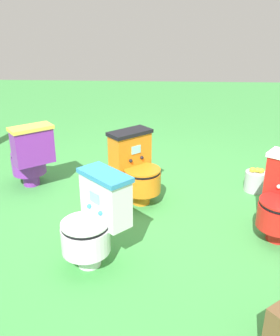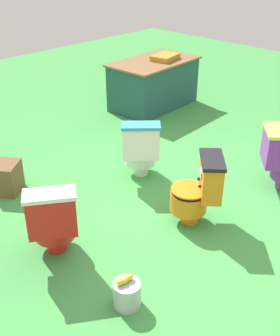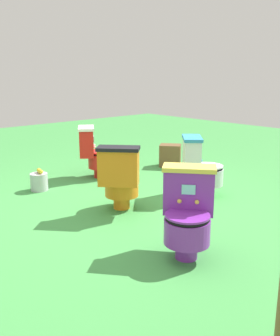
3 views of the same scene
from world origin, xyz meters
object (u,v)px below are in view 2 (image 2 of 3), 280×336
at_px(small_crate, 7,178).
at_px(toilet_orange, 198,190).
at_px(toilet_red, 53,221).
at_px(toilet_white, 141,149).
at_px(lemon_bucket, 127,293).
at_px(vendor_table, 154,83).

bearing_deg(small_crate, toilet_orange, -61.40).
xyz_separation_m(toilet_red, toilet_orange, (1.29, -0.60, 0.00)).
relative_size(toilet_orange, small_crate, 2.08).
height_order(toilet_white, lemon_bucket, toilet_white).
relative_size(toilet_orange, vendor_table, 0.48).
distance_m(toilet_orange, toilet_white, 1.07).
bearing_deg(lemon_bucket, small_crate, 83.56).
bearing_deg(toilet_white, small_crate, -168.46).
bearing_deg(toilet_red, small_crate, 113.25).
xyz_separation_m(vendor_table, small_crate, (-3.13, -0.67, -0.22)).
xyz_separation_m(toilet_orange, toilet_white, (0.26, 1.04, 0.00)).
bearing_deg(toilet_white, toilet_red, -119.46).
xyz_separation_m(toilet_white, lemon_bucket, (-1.52, -1.33, -0.25)).
distance_m(vendor_table, small_crate, 3.21).
xyz_separation_m(toilet_orange, vendor_table, (2.11, 2.54, 0.02)).
xyz_separation_m(toilet_red, vendor_table, (3.40, 1.94, 0.02)).
distance_m(small_crate, lemon_bucket, 2.18).
bearing_deg(lemon_bucket, toilet_orange, 13.02).
distance_m(toilet_orange, lemon_bucket, 1.32).
height_order(toilet_orange, small_crate, toilet_orange).
relative_size(toilet_white, lemon_bucket, 2.63).
height_order(vendor_table, small_crate, vendor_table).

